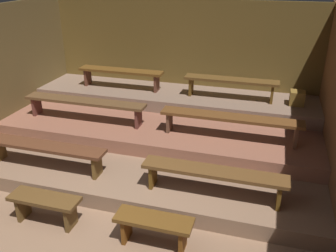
# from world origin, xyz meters

# --- Properties ---
(ground) EXTENTS (6.63, 5.78, 0.08)m
(ground) POSITION_xyz_m (0.00, 2.49, -0.04)
(ground) COLOR #84634A
(wall_back) EXTENTS (6.63, 0.06, 2.56)m
(wall_back) POSITION_xyz_m (0.00, 5.01, 1.28)
(wall_back) COLOR brown
(wall_back) RESTS_ON ground
(platform_lower) EXTENTS (5.83, 3.83, 0.24)m
(platform_lower) POSITION_xyz_m (0.00, 3.06, 0.12)
(platform_lower) COLOR #82634B
(platform_lower) RESTS_ON ground
(platform_middle) EXTENTS (5.83, 2.63, 0.24)m
(platform_middle) POSITION_xyz_m (0.00, 3.66, 0.37)
(platform_middle) COLOR #8E5842
(platform_middle) RESTS_ON platform_lower
(platform_upper) EXTENTS (5.83, 1.25, 0.24)m
(platform_upper) POSITION_xyz_m (0.00, 4.35, 0.61)
(platform_upper) COLOR #846956
(platform_upper) RESTS_ON platform_middle
(bench_floor_left) EXTENTS (0.96, 0.32, 0.41)m
(bench_floor_left) POSITION_xyz_m (-0.76, 0.71, 0.31)
(bench_floor_left) COLOR #56391A
(bench_floor_left) RESTS_ON ground
(bench_floor_right) EXTENTS (0.96, 0.32, 0.41)m
(bench_floor_right) POSITION_xyz_m (0.76, 0.71, 0.31)
(bench_floor_right) COLOR brown
(bench_floor_right) RESTS_ON ground
(bench_lower_left) EXTENTS (2.00, 0.32, 0.41)m
(bench_lower_left) POSITION_xyz_m (-1.33, 1.62, 0.58)
(bench_lower_left) COLOR #58311D
(bench_lower_left) RESTS_ON platform_lower
(bench_lower_right) EXTENTS (2.00, 0.32, 0.41)m
(bench_lower_right) POSITION_xyz_m (1.33, 1.62, 0.58)
(bench_lower_right) COLOR brown
(bench_lower_right) RESTS_ON platform_lower
(bench_middle_left) EXTENTS (2.37, 0.32, 0.41)m
(bench_middle_left) POSITION_xyz_m (-1.36, 3.01, 0.83)
(bench_middle_left) COLOR brown
(bench_middle_left) RESTS_ON platform_middle
(bench_middle_right) EXTENTS (2.37, 0.32, 0.41)m
(bench_middle_right) POSITION_xyz_m (1.36, 3.01, 0.83)
(bench_middle_right) COLOR brown
(bench_middle_right) RESTS_ON platform_middle
(bench_upper_left) EXTENTS (1.85, 0.32, 0.41)m
(bench_upper_left) POSITION_xyz_m (-1.18, 4.33, 1.07)
(bench_upper_left) COLOR brown
(bench_upper_left) RESTS_ON platform_upper
(bench_upper_right) EXTENTS (1.85, 0.32, 0.41)m
(bench_upper_right) POSITION_xyz_m (1.18, 4.33, 1.07)
(bench_upper_right) COLOR brown
(bench_upper_right) RESTS_ON platform_upper
(wooden_crate_upper) EXTENTS (0.27, 0.27, 0.27)m
(wooden_crate_upper) POSITION_xyz_m (2.45, 4.33, 0.87)
(wooden_crate_upper) COLOR brown
(wooden_crate_upper) RESTS_ON platform_upper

